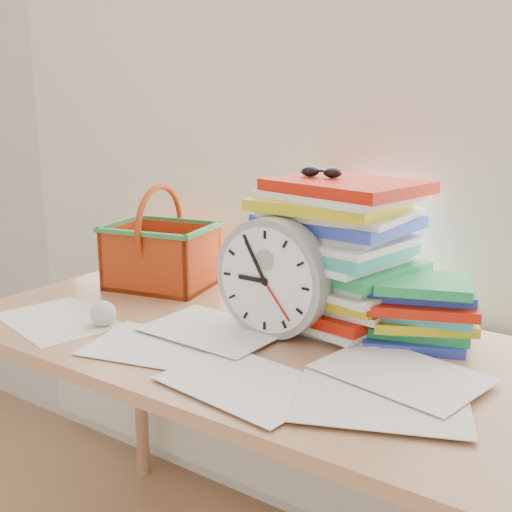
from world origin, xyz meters
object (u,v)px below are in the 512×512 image
Objects in this scene: book_stack at (421,311)px; basket at (161,237)px; desk at (242,365)px; clock at (273,278)px; paper_stack at (337,253)px.

basket reaches higher than book_stack.
desk is at bearing -36.73° from basket.
basket reaches higher than desk.
basket is (-0.48, 0.15, 0.01)m from clock.
basket is (-0.56, -0.01, -0.03)m from paper_stack.
basket is (-0.42, 0.19, 0.22)m from desk.
book_stack is at bearing 28.10° from desk.
clock is at bearing -29.98° from basket.
paper_stack reaches higher than desk.
desk is at bearing -124.92° from paper_stack.
clock is 0.50m from basket.
basket is (-0.77, -0.00, 0.07)m from book_stack.
paper_stack is at bearing 63.29° from clock.
desk is 0.51m from basket.
paper_stack reaches higher than book_stack.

